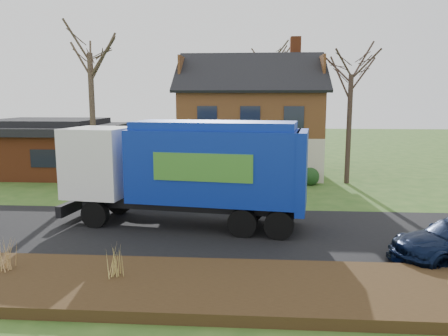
{
  "coord_description": "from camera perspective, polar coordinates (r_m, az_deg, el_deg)",
  "views": [
    {
      "loc": [
        2.29,
        -16.13,
        5.08
      ],
      "look_at": [
        0.97,
        2.5,
        2.11
      ],
      "focal_mm": 35.0,
      "sensor_mm": 36.0,
      "label": 1
    }
  ],
  "objects": [
    {
      "name": "tree_front_east",
      "position": [
        27.26,
        16.39,
        13.86
      ],
      "size": [
        3.34,
        3.34,
        9.28
      ],
      "color": "#392A22",
      "rests_on": "ground"
    },
    {
      "name": "main_house",
      "position": [
        30.07,
        2.54,
        7.02
      ],
      "size": [
        12.95,
        8.95,
        9.26
      ],
      "color": "beige",
      "rests_on": "ground"
    },
    {
      "name": "grass_clump_west",
      "position": [
        13.88,
        -26.54,
        -9.96
      ],
      "size": [
        0.37,
        0.3,
        0.98
      ],
      "color": "tan",
      "rests_on": "mulch_verge"
    },
    {
      "name": "silver_sedan",
      "position": [
        21.91,
        -6.79,
        -2.27
      ],
      "size": [
        5.21,
        3.03,
        1.62
      ],
      "primitive_type": "imported",
      "rotation": [
        0.0,
        0.0,
        1.85
      ],
      "color": "#9EA2A6",
      "rests_on": "ground"
    },
    {
      "name": "grass_clump_mid",
      "position": [
        12.4,
        -14.04,
        -11.77
      ],
      "size": [
        0.31,
        0.26,
        0.87
      ],
      "color": "tan",
      "rests_on": "mulch_verge"
    },
    {
      "name": "tree_back",
      "position": [
        38.38,
        6.15,
        15.3
      ],
      "size": [
        3.52,
        3.52,
        11.16
      ],
      "color": "#433428",
      "rests_on": "ground"
    },
    {
      "name": "garbage_truck",
      "position": [
        17.42,
        -4.56,
        0.26
      ],
      "size": [
        10.11,
        3.97,
        4.22
      ],
      "rotation": [
        0.0,
        0.0,
        -0.14
      ],
      "color": "black",
      "rests_on": "ground"
    },
    {
      "name": "ranch_house",
      "position": [
        32.61,
        -21.99,
        2.63
      ],
      "size": [
        9.8,
        8.2,
        3.7
      ],
      "color": "brown",
      "rests_on": "ground"
    },
    {
      "name": "road",
      "position": [
        17.07,
        -3.89,
        -8.27
      ],
      "size": [
        80.0,
        7.0,
        0.02
      ],
      "primitive_type": "cube",
      "color": "black",
      "rests_on": "ground"
    },
    {
      "name": "ground",
      "position": [
        17.07,
        -3.89,
        -8.3
      ],
      "size": [
        120.0,
        120.0,
        0.0
      ],
      "primitive_type": "plane",
      "color": "#2D531B",
      "rests_on": "ground"
    },
    {
      "name": "mulch_verge",
      "position": [
        12.12,
        -7.46,
        -15.04
      ],
      "size": [
        80.0,
        3.5,
        0.3
      ],
      "primitive_type": "cube",
      "color": "black",
      "rests_on": "ground"
    },
    {
      "name": "tree_front_west",
      "position": [
        26.19,
        -17.27,
        16.57
      ],
      "size": [
        3.55,
        3.55,
        10.55
      ],
      "color": "#46372A",
      "rests_on": "ground"
    }
  ]
}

